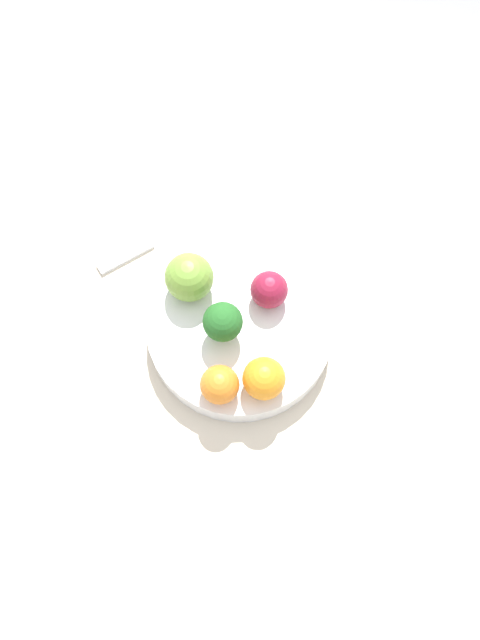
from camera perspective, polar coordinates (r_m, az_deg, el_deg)
The scene contains 9 objects.
ground_plane at distance 0.81m, azimuth -0.00°, elevation -1.74°, with size 6.00×6.00×0.00m, color gray.
table_surface at distance 0.80m, azimuth -0.00°, elevation -1.50°, with size 1.20×1.20×0.02m.
bowl at distance 0.77m, azimuth -0.00°, elevation -0.78°, with size 0.23×0.23×0.04m.
broccoli at distance 0.72m, azimuth -1.59°, elevation -0.21°, with size 0.05×0.05×0.06m.
apple_red at distance 0.75m, azimuth 2.68°, elevation 2.78°, with size 0.05×0.05×0.05m.
apple_green at distance 0.75m, azimuth -4.67°, elevation 3.91°, with size 0.06×0.06×0.06m.
orange_front at distance 0.71m, azimuth 2.20°, elevation -5.36°, with size 0.05×0.05×0.05m.
orange_back at distance 0.71m, azimuth -2.24°, elevation -5.82°, with size 0.05×0.05×0.05m.
spoon at distance 0.85m, azimuth -10.43°, elevation 5.78°, with size 0.07×0.07×0.01m.
Camera 1 is at (-0.26, -0.07, 0.76)m, focal length 35.00 mm.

